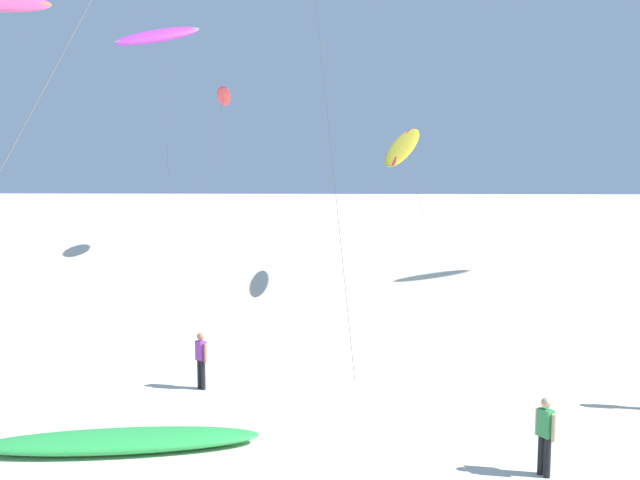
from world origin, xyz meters
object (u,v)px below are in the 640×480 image
at_px(person_near_right, 201,358).
at_px(flying_kite_4, 157,36).
at_px(flying_kite_5, 223,97).
at_px(person_far_watcher, 545,433).
at_px(flying_kite_1, 403,146).
at_px(grounded_kite_2, 120,441).

bearing_deg(person_near_right, flying_kite_4, 106.76).
bearing_deg(flying_kite_5, person_far_watcher, -70.04).
height_order(flying_kite_1, person_far_watcher, flying_kite_1).
bearing_deg(person_far_watcher, flying_kite_1, 93.01).
bearing_deg(flying_kite_5, flying_kite_4, 168.73).
xyz_separation_m(flying_kite_4, grounded_kite_2, (8.03, -34.04, -14.99)).
bearing_deg(person_near_right, flying_kite_5, 98.41).
bearing_deg(person_near_right, flying_kite_1, 66.87).
relative_size(flying_kite_1, grounded_kite_2, 1.49).
height_order(flying_kite_1, flying_kite_5, flying_kite_5).
distance_m(person_near_right, person_far_watcher, 9.60).
relative_size(flying_kite_1, person_far_watcher, 5.71).
bearing_deg(flying_kite_4, grounded_kite_2, -76.72).
height_order(flying_kite_4, person_far_watcher, flying_kite_4).
xyz_separation_m(flying_kite_1, person_far_watcher, (1.13, -21.48, -6.33)).
height_order(person_near_right, person_far_watcher, person_far_watcher).
relative_size(flying_kite_1, flying_kite_5, 0.81).
bearing_deg(person_far_watcher, flying_kite_5, 109.96).
distance_m(flying_kite_1, flying_kite_5, 17.30).
relative_size(flying_kite_1, person_near_right, 5.79).
relative_size(grounded_kite_2, person_near_right, 3.89).
relative_size(person_near_right, person_far_watcher, 0.99).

